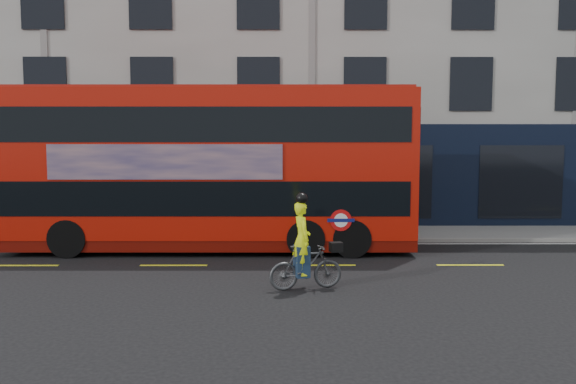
{
  "coord_description": "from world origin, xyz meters",
  "views": [
    {
      "loc": [
        -0.98,
        -13.37,
        3.29
      ],
      "look_at": [
        -0.91,
        2.44,
        1.9
      ],
      "focal_mm": 35.0,
      "sensor_mm": 36.0,
      "label": 1
    }
  ],
  "objects": [
    {
      "name": "ground",
      "position": [
        0.0,
        0.0,
        0.0
      ],
      "size": [
        120.0,
        120.0,
        0.0
      ],
      "primitive_type": "plane",
      "color": "black",
      "rests_on": "ground"
    },
    {
      "name": "lane_dashes",
      "position": [
        0.0,
        1.5,
        0.0
      ],
      "size": [
        58.0,
        0.12,
        0.01
      ],
      "primitive_type": null,
      "color": "yellow",
      "rests_on": "ground"
    },
    {
      "name": "pavement",
      "position": [
        0.0,
        6.5,
        0.06
      ],
      "size": [
        60.0,
        3.0,
        0.12
      ],
      "primitive_type": "cube",
      "color": "gray",
      "rests_on": "ground"
    },
    {
      "name": "bus",
      "position": [
        -3.22,
        3.8,
        2.52
      ],
      "size": [
        12.22,
        2.87,
        4.92
      ],
      "rotation": [
        0.0,
        0.0,
        -0.0
      ],
      "color": "#B31307",
      "rests_on": "ground"
    },
    {
      "name": "kerb",
      "position": [
        0.0,
        5.0,
        0.07
      ],
      "size": [
        60.0,
        0.12,
        0.13
      ],
      "primitive_type": "cube",
      "color": "gray",
      "rests_on": "ground"
    },
    {
      "name": "building_terrace",
      "position": [
        0.0,
        12.94,
        7.49
      ],
      "size": [
        50.0,
        10.07,
        15.0
      ],
      "color": "#B7B4AC",
      "rests_on": "ground"
    },
    {
      "name": "road_edge_line",
      "position": [
        0.0,
        4.7,
        0.0
      ],
      "size": [
        58.0,
        0.1,
        0.01
      ],
      "primitive_type": "cube",
      "color": "silver",
      "rests_on": "ground"
    },
    {
      "name": "cyclist",
      "position": [
        -0.55,
        -0.99,
        0.73
      ],
      "size": [
        1.75,
        0.88,
        2.19
      ],
      "rotation": [
        0.0,
        0.0,
        0.25
      ],
      "color": "#434548",
      "rests_on": "ground"
    }
  ]
}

